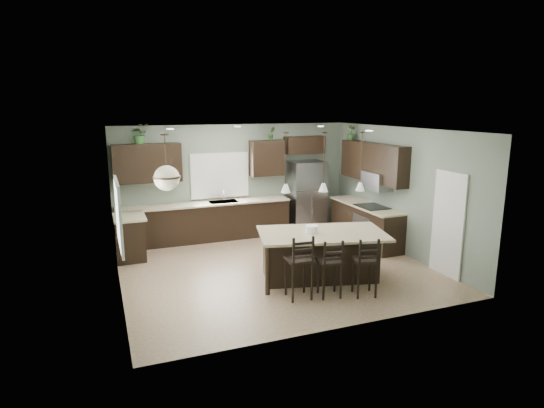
{
  "coord_description": "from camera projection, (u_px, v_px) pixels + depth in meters",
  "views": [
    {
      "loc": [
        -3.22,
        -8.2,
        3.25
      ],
      "look_at": [
        0.1,
        0.4,
        1.25
      ],
      "focal_mm": 30.0,
      "sensor_mm": 36.0,
      "label": 1
    }
  ],
  "objects": [
    {
      "name": "ground",
      "position": [
        274.0,
        268.0,
        9.3
      ],
      "size": [
        6.0,
        6.0,
        0.0
      ],
      "primitive_type": "plane",
      "color": "#9E8466",
      "rests_on": "ground"
    },
    {
      "name": "plant_back_left",
      "position": [
        140.0,
        134.0,
        10.27
      ],
      "size": [
        0.44,
        0.39,
        0.46
      ],
      "primitive_type": "imported",
      "rotation": [
        0.0,
        0.0,
        0.09
      ],
      "color": "#2B5A27",
      "rests_on": "back_upper_left"
    },
    {
      "name": "window_back",
      "position": [
        220.0,
        175.0,
        11.32
      ],
      "size": [
        1.35,
        0.02,
        1.0
      ],
      "primitive_type": "cube",
      "color": "white",
      "rests_on": "room_shell"
    },
    {
      "name": "pendant_right",
      "position": [
        361.0,
        161.0,
        8.32
      ],
      "size": [
        0.17,
        0.17,
        1.1
      ],
      "primitive_type": null,
      "color": "silver",
      "rests_on": "room_shell"
    },
    {
      "name": "bar_stool_center",
      "position": [
        330.0,
        267.0,
        7.81
      ],
      "size": [
        0.45,
        0.45,
        1.05
      ],
      "primitive_type": "cube",
      "rotation": [
        0.0,
        0.0,
        -0.16
      ],
      "color": "black",
      "rests_on": "ground"
    },
    {
      "name": "serving_dish",
      "position": [
        312.0,
        229.0,
        8.47
      ],
      "size": [
        0.24,
        0.24,
        0.14
      ],
      "primitive_type": "cylinder",
      "color": "white",
      "rests_on": "kitchen_island"
    },
    {
      "name": "room_shell",
      "position": [
        275.0,
        186.0,
        8.94
      ],
      "size": [
        6.0,
        6.0,
        6.0
      ],
      "color": "slate",
      "rests_on": "ground"
    },
    {
      "name": "right_upper_cabs",
      "position": [
        373.0,
        162.0,
        10.68
      ],
      "size": [
        0.34,
        2.35,
        0.9
      ],
      "primitive_type": "cube",
      "color": "black",
      "rests_on": "room_shell"
    },
    {
      "name": "window_left",
      "position": [
        118.0,
        215.0,
        7.19
      ],
      "size": [
        0.02,
        1.1,
        1.0
      ],
      "primitive_type": "cube",
      "color": "white",
      "rests_on": "room_shell"
    },
    {
      "name": "left_return_cabs",
      "position": [
        130.0,
        238.0,
        9.81
      ],
      "size": [
        0.6,
        0.9,
        0.9
      ],
      "primitive_type": "cube",
      "color": "black",
      "rests_on": "ground"
    },
    {
      "name": "back_upper_left",
      "position": [
        147.0,
        163.0,
        10.48
      ],
      "size": [
        1.55,
        0.34,
        0.9
      ],
      "primitive_type": "cube",
      "color": "black",
      "rests_on": "room_shell"
    },
    {
      "name": "fridge_header",
      "position": [
        305.0,
        145.0,
        11.83
      ],
      "size": [
        1.05,
        0.34,
        0.45
      ],
      "primitive_type": "cube",
      "color": "black",
      "rests_on": "room_shell"
    },
    {
      "name": "sink_inset",
      "position": [
        223.0,
        202.0,
        11.18
      ],
      "size": [
        0.7,
        0.45,
        0.01
      ],
      "primitive_type": "cube",
      "color": "gray",
      "rests_on": "back_countertop"
    },
    {
      "name": "back_countertop",
      "position": [
        205.0,
        204.0,
        11.02
      ],
      "size": [
        4.2,
        0.66,
        0.04
      ],
      "primitive_type": "cube",
      "color": "beige",
      "rests_on": "back_lower_cabs"
    },
    {
      "name": "plant_back_right",
      "position": [
        271.0,
        133.0,
        11.4
      ],
      "size": [
        0.18,
        0.15,
        0.34
      ],
      "primitive_type": "imported",
      "rotation": [
        0.0,
        0.0,
        0.0
      ],
      "color": "#2D4F22",
      "rests_on": "back_upper_right"
    },
    {
      "name": "bar_stool_left",
      "position": [
        299.0,
        266.0,
        7.73
      ],
      "size": [
        0.45,
        0.45,
        1.15
      ],
      "primitive_type": "cube",
      "rotation": [
        0.0,
        0.0,
        -0.05
      ],
      "color": "black",
      "rests_on": "ground"
    },
    {
      "name": "kitchen_island",
      "position": [
        322.0,
        256.0,
        8.61
      ],
      "size": [
        2.6,
        1.86,
        0.92
      ],
      "primitive_type": "cube",
      "rotation": [
        0.0,
        0.0,
        -0.24
      ],
      "color": "black",
      "rests_on": "ground"
    },
    {
      "name": "pendant_left",
      "position": [
        286.0,
        163.0,
        8.14
      ],
      "size": [
        0.17,
        0.17,
        1.1
      ],
      "primitive_type": null,
      "color": "silver",
      "rests_on": "room_shell"
    },
    {
      "name": "right_lower_cabs",
      "position": [
        365.0,
        224.0,
        10.95
      ],
      "size": [
        0.6,
        2.35,
        0.9
      ],
      "primitive_type": "cube",
      "color": "black",
      "rests_on": "ground"
    },
    {
      "name": "refrigerator",
      "position": [
        306.0,
        196.0,
        11.88
      ],
      "size": [
        0.9,
        0.74,
        1.85
      ],
      "primitive_type": "cube",
      "color": "gray",
      "rests_on": "ground"
    },
    {
      "name": "chandelier",
      "position": [
        166.0,
        162.0,
        7.62
      ],
      "size": [
        0.47,
        0.47,
        0.97
      ],
      "primitive_type": null,
      "color": "beige",
      "rests_on": "room_shell"
    },
    {
      "name": "back_upper_right",
      "position": [
        267.0,
        158.0,
        11.52
      ],
      "size": [
        0.85,
        0.34,
        0.9
      ],
      "primitive_type": "cube",
      "color": "black",
      "rests_on": "room_shell"
    },
    {
      "name": "microwave",
      "position": [
        377.0,
        181.0,
        10.5
      ],
      "size": [
        0.4,
        0.75,
        0.4
      ],
      "primitive_type": "cube",
      "color": "gray",
      "rests_on": "right_upper_cabs"
    },
    {
      "name": "left_return_countertop",
      "position": [
        129.0,
        217.0,
        9.71
      ],
      "size": [
        0.66,
        0.96,
        0.04
      ],
      "primitive_type": "cube",
      "color": "beige",
      "rests_on": "left_return_cabs"
    },
    {
      "name": "back_lower_cabs",
      "position": [
        206.0,
        222.0,
        11.14
      ],
      "size": [
        4.2,
        0.6,
        0.9
      ],
      "primitive_type": "cube",
      "color": "black",
      "rests_on": "ground"
    },
    {
      "name": "right_countertop",
      "position": [
        365.0,
        205.0,
        10.85
      ],
      "size": [
        0.66,
        2.35,
        0.04
      ],
      "primitive_type": "cube",
      "color": "beige",
      "rests_on": "right_lower_cabs"
    },
    {
      "name": "bar_stool_right",
      "position": [
        365.0,
        266.0,
        7.85
      ],
      "size": [
        0.48,
        0.48,
        1.07
      ],
      "primitive_type": "cube",
      "rotation": [
        0.0,
        0.0,
        -0.24
      ],
      "color": "black",
      "rests_on": "ground"
    },
    {
      "name": "wall_oven_front",
      "position": [
        361.0,
        228.0,
        10.59
      ],
      "size": [
        0.01,
        0.72,
        0.6
      ],
      "primitive_type": "cube",
      "color": "gray",
      "rests_on": "right_lower_cabs"
    },
    {
      "name": "cooktop",
      "position": [
        372.0,
        207.0,
        10.59
      ],
      "size": [
        0.58,
        0.75,
        0.02
      ],
      "primitive_type": "cube",
      "color": "black",
      "rests_on": "right_countertop"
    },
    {
      "name": "faucet",
      "position": [
        224.0,
        196.0,
        11.12
      ],
      "size": [
        0.02,
        0.02,
        0.28
      ],
      "primitive_type": "cylinder",
      "color": "silver",
      "rests_on": "back_countertop"
    },
    {
      "name": "pantry_door",
      "position": [
        448.0,
        224.0,
        8.72
      ],
      "size": [
        0.04,
        0.82,
        2.04
      ],
      "primitive_type": "cube",
      "color": "white",
      "rests_on": "ground"
    },
    {
      "name": "plant_right_wall",
      "position": [
        351.0,
        133.0,
        11.42
      ],
      "size": [
        0.22,
        0.22,
        0.37
      ],
      "primitive_type": "imported",
      "rotation": [
        0.0,
        0.0,
        0.05
      ],
      "color": "#2A5324",
      "rests_on": "right_upper_cabs"
    },
    {
      "name": "pendant_center",
      "position": [
        324.0,
        162.0,
        8.23
      ],
      "size": [
        0.17,
        0.17,
        1.1
      ],
      "primitive_type": null,
      "color": "silver",
      "rests_on": "room_shell"
    }
  ]
}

